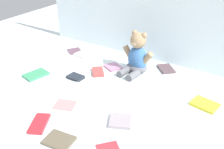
{
  "coord_description": "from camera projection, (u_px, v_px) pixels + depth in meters",
  "views": [
    {
      "loc": [
        0.66,
        -1.14,
        0.78
      ],
      "look_at": [
        0.01,
        -0.1,
        0.1
      ],
      "focal_mm": 41.42,
      "sensor_mm": 36.0,
      "label": 1
    }
  ],
  "objects": [
    {
      "name": "book_case_10",
      "position": [
        166.0,
        69.0,
        1.66
      ],
      "size": [
        0.14,
        0.14,
        0.01
      ],
      "primitive_type": "cube",
      "rotation": [
        0.0,
        0.0,
        3.89
      ],
      "color": "#554045",
      "rests_on": "ground_plane"
    },
    {
      "name": "book_case_12",
      "position": [
        59.0,
        141.0,
        1.09
      ],
      "size": [
        0.13,
        0.11,
        0.01
      ],
      "primitive_type": "cube",
      "rotation": [
        0.0,
        0.0,
        4.83
      ],
      "color": "brown",
      "rests_on": "ground_plane"
    },
    {
      "name": "backdrop_drape",
      "position": [
        152.0,
        11.0,
        1.66
      ],
      "size": [
        1.64,
        0.03,
        0.66
      ],
      "primitive_type": "cube",
      "color": "white",
      "rests_on": "ground_plane"
    },
    {
      "name": "book_case_3",
      "position": [
        98.0,
        72.0,
        1.62
      ],
      "size": [
        0.12,
        0.13,
        0.02
      ],
      "primitive_type": "cube",
      "rotation": [
        0.0,
        0.0,
        0.69
      ],
      "color": "#D9423F",
      "rests_on": "ground_plane"
    },
    {
      "name": "book_case_6",
      "position": [
        83.0,
        54.0,
        1.85
      ],
      "size": [
        0.11,
        0.11,
        0.02
      ],
      "primitive_type": "cube",
      "rotation": [
        0.0,
        0.0,
        1.4
      ],
      "color": "white",
      "rests_on": "ground_plane"
    },
    {
      "name": "book_case_0",
      "position": [
        120.0,
        121.0,
        1.2
      ],
      "size": [
        0.13,
        0.13,
        0.02
      ],
      "primitive_type": "cube",
      "rotation": [
        0.0,
        0.0,
        2.0
      ],
      "color": "#9B8F96",
      "rests_on": "ground_plane"
    },
    {
      "name": "teddy_bear",
      "position": [
        137.0,
        58.0,
        1.59
      ],
      "size": [
        0.22,
        0.2,
        0.26
      ],
      "rotation": [
        0.0,
        0.0,
        -0.13
      ],
      "color": "#3F72B2",
      "rests_on": "ground_plane"
    },
    {
      "name": "book_case_13",
      "position": [
        76.0,
        77.0,
        1.56
      ],
      "size": [
        0.1,
        0.07,
        0.02
      ],
      "primitive_type": "cube",
      "rotation": [
        0.0,
        0.0,
        1.51
      ],
      "color": "#202630",
      "rests_on": "ground_plane"
    },
    {
      "name": "book_case_8",
      "position": [
        39.0,
        123.0,
        1.19
      ],
      "size": [
        0.12,
        0.15,
        0.02
      ],
      "primitive_type": "cube",
      "rotation": [
        0.0,
        0.0,
        3.62
      ],
      "color": "red",
      "rests_on": "ground_plane"
    },
    {
      "name": "book_case_1",
      "position": [
        113.0,
        67.0,
        1.69
      ],
      "size": [
        0.13,
        0.13,
        0.01
      ],
      "primitive_type": "cube",
      "rotation": [
        0.0,
        0.0,
        4.24
      ],
      "color": "#B27799",
      "rests_on": "ground_plane"
    },
    {
      "name": "ground_plane",
      "position": [
        120.0,
        82.0,
        1.53
      ],
      "size": [
        3.2,
        3.2,
        0.0
      ],
      "primitive_type": "plane",
      "color": "silver"
    },
    {
      "name": "book_case_2",
      "position": [
        65.0,
        104.0,
        1.32
      ],
      "size": [
        0.13,
        0.12,
        0.01
      ],
      "primitive_type": "cube",
      "rotation": [
        0.0,
        0.0,
        1.93
      ],
      "color": "tan",
      "rests_on": "ground_plane"
    },
    {
      "name": "book_case_11",
      "position": [
        75.0,
        51.0,
        1.92
      ],
      "size": [
        0.14,
        0.14,
        0.01
      ],
      "primitive_type": "cube",
      "rotation": [
        0.0,
        0.0,
        0.98
      ],
      "color": "#5E3E4F",
      "rests_on": "ground_plane"
    },
    {
      "name": "book_case_4",
      "position": [
        205.0,
        104.0,
        1.32
      ],
      "size": [
        0.14,
        0.12,
        0.02
      ],
      "primitive_type": "cube",
      "rotation": [
        0.0,
        0.0,
        4.53
      ],
      "color": "yellow",
      "rests_on": "ground_plane"
    },
    {
      "name": "book_case_5",
      "position": [
        36.0,
        75.0,
        1.59
      ],
      "size": [
        0.13,
        0.16,
        0.01
      ],
      "primitive_type": "cube",
      "rotation": [
        0.0,
        0.0,
        2.92
      ],
      "color": "#3C9866",
      "rests_on": "ground_plane"
    },
    {
      "name": "book_case_7",
      "position": [
        72.0,
        87.0,
        1.47
      ],
      "size": [
        0.15,
        0.13,
        0.02
      ],
      "primitive_type": "cube",
      "rotation": [
        0.0,
        0.0,
        1.88
      ],
      "color": "white",
      "rests_on": "ground_plane"
    }
  ]
}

